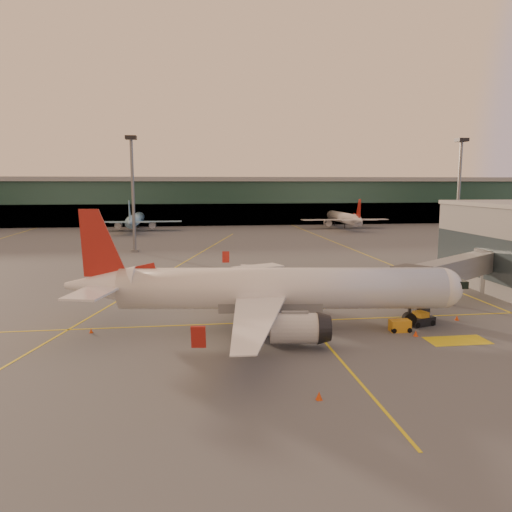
{
  "coord_description": "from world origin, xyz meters",
  "views": [
    {
      "loc": [
        -7.96,
        -48.09,
        15.29
      ],
      "look_at": [
        1.56,
        21.72,
        5.0
      ],
      "focal_mm": 35.0,
      "sensor_mm": 36.0,
      "label": 1
    }
  ],
  "objects": [
    {
      "name": "cone_fwd",
      "position": [
        14.59,
        -2.1,
        0.29
      ],
      "size": [
        0.47,
        0.47,
        0.59
      ],
      "color": "#DD410B",
      "rests_on": "ground"
    },
    {
      "name": "catering_truck",
      "position": [
        0.78,
        13.75,
        2.77
      ],
      "size": [
        6.84,
        5.01,
        4.87
      ],
      "rotation": [
        0.0,
        0.0,
        0.42
      ],
      "color": "#9E2516",
      "rests_on": "ground"
    },
    {
      "name": "mast_east_near",
      "position": [
        55.0,
        62.0,
        14.86
      ],
      "size": [
        2.4,
        2.4,
        25.6
      ],
      "color": "slate",
      "rests_on": "ground"
    },
    {
      "name": "cone_nose",
      "position": [
        21.84,
        2.88,
        0.28
      ],
      "size": [
        0.46,
        0.46,
        0.59
      ],
      "color": "#DD410B",
      "rests_on": "ground"
    },
    {
      "name": "cone_wing_left",
      "position": [
        -0.18,
        18.61,
        0.29
      ],
      "size": [
        0.47,
        0.47,
        0.6
      ],
      "color": "#DD410B",
      "rests_on": "ground"
    },
    {
      "name": "ground",
      "position": [
        0.0,
        0.0,
        0.0
      ],
      "size": [
        600.0,
        600.0,
        0.0
      ],
      "primitive_type": "plane",
      "color": "#4C4F54",
      "rests_on": "ground"
    },
    {
      "name": "cone_wing_right",
      "position": [
        1.05,
        -15.31,
        0.3
      ],
      "size": [
        0.48,
        0.48,
        0.61
      ],
      "color": "#DD410B",
      "rests_on": "ground"
    },
    {
      "name": "gpu_cart",
      "position": [
        13.67,
        -0.33,
        0.6
      ],
      "size": [
        2.17,
        1.3,
        1.24
      ],
      "rotation": [
        0.0,
        0.0,
        -0.02
      ],
      "color": "orange",
      "rests_on": "ground"
    },
    {
      "name": "jet_bridge",
      "position": [
        26.18,
        10.35,
        4.31
      ],
      "size": [
        22.11,
        17.08,
        6.15
      ],
      "color": "slate",
      "rests_on": "ground"
    },
    {
      "name": "pushback_tug",
      "position": [
        16.86,
        1.56,
        0.62
      ],
      "size": [
        3.28,
        2.37,
        1.52
      ],
      "rotation": [
        0.0,
        0.0,
        0.3
      ],
      "color": "black",
      "rests_on": "ground"
    },
    {
      "name": "distant_aircraft_row",
      "position": [
        10.83,
        118.0,
        0.0
      ],
      "size": [
        350.0,
        34.0,
        13.0
      ],
      "color": "#7FB3D4",
      "rests_on": "ground"
    },
    {
      "name": "mast_west_near",
      "position": [
        -20.0,
        66.0,
        14.86
      ],
      "size": [
        2.4,
        2.4,
        25.6
      ],
      "color": "slate",
      "rests_on": "ground"
    },
    {
      "name": "main_airplane",
      "position": [
        0.24,
        2.69,
        4.12
      ],
      "size": [
        41.99,
        37.97,
        12.68
      ],
      "rotation": [
        0.0,
        0.0,
        -0.13
      ],
      "color": "white",
      "rests_on": "ground"
    },
    {
      "name": "cone_tail",
      "position": [
        -18.11,
        3.49,
        0.24
      ],
      "size": [
        0.39,
        0.39,
        0.5
      ],
      "color": "#DD410B",
      "rests_on": "ground"
    },
    {
      "name": "terminal",
      "position": [
        0.0,
        141.79,
        8.76
      ],
      "size": [
        400.0,
        20.0,
        17.6
      ],
      "color": "#19382D",
      "rests_on": "ground"
    },
    {
      "name": "taxi_markings",
      "position": [
        -7.32,
        44.49,
        0.01
      ],
      "size": [
        100.12,
        173.0,
        0.01
      ],
      "color": "yellow",
      "rests_on": "ground"
    }
  ]
}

